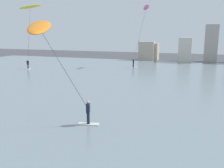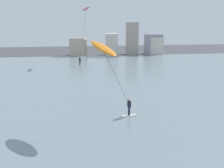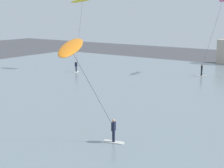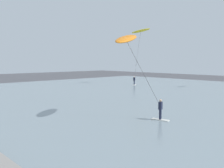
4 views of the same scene
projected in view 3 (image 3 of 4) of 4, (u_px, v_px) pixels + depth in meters
The scene contains 4 objects.
water_bay at pixel (200, 102), 33.59m from camera, with size 84.00×52.00×0.10m, color gray.
kitesurfer_yellow at pixel (82, 5), 50.36m from camera, with size 4.13×4.38×10.92m.
kitesurfer_pink at pixel (221, 7), 46.13m from camera, with size 3.15×4.68×10.91m.
kitesurfer_orange at pixel (74, 54), 22.00m from camera, with size 4.49×3.91×7.03m.
Camera 3 is at (11.45, -0.70, 8.67)m, focal length 54.56 mm.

